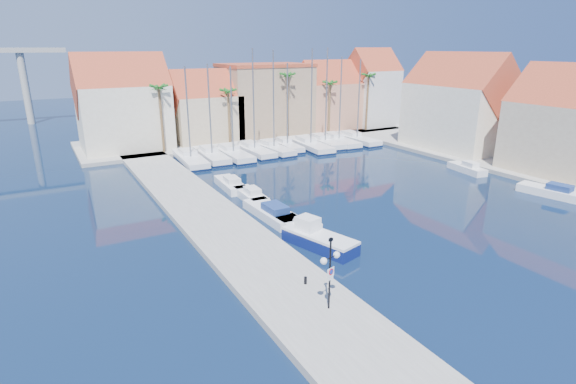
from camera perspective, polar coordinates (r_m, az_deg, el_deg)
name	(u,v)px	position (r m, az deg, el deg)	size (l,w,h in m)	color
ground	(406,266)	(32.95, 14.74, -9.05)	(260.00, 260.00, 0.00)	#081B30
quay_west	(216,223)	(38.99, -9.14, -3.93)	(6.00, 77.00, 0.50)	gray
shore_north	(250,136)	(76.73, -4.88, 7.11)	(54.00, 16.00, 0.50)	gray
shore_east	(508,162)	(65.54, 26.16, 3.44)	(12.00, 60.00, 0.50)	gray
lamp_post	(330,263)	(25.01, 5.38, -8.94)	(1.44, 0.67, 4.35)	black
bollard	(305,280)	(28.58, 2.23, -11.15)	(0.19, 0.19, 0.48)	black
fishing_boat	(318,238)	(34.49, 3.80, -5.88)	(3.70, 6.49, 2.16)	navy
motorboat_west_0	(304,230)	(36.54, 2.03, -4.79)	(2.30, 6.29, 1.40)	white
motorboat_west_1	(272,212)	(40.29, -2.05, -2.57)	(2.50, 7.19, 1.40)	white
motorboat_west_2	(251,195)	(45.02, -4.76, -0.38)	(1.86, 5.43, 1.40)	white
motorboat_west_3	(231,184)	(48.86, -7.30, 1.02)	(2.25, 6.07, 1.40)	white
motorboat_east_0	(553,191)	(53.38, 30.61, 0.06)	(3.24, 6.66, 1.40)	white
motorboat_east_1	(467,168)	(59.09, 21.82, 2.84)	(2.31, 5.33, 1.40)	white
sailboat_0	(190,159)	(60.71, -12.35, 4.17)	(3.31, 10.39, 12.38)	white
sailboat_1	(211,155)	(62.14, -9.76, 4.65)	(3.15, 10.11, 12.58)	white
sailboat_2	(232,153)	(62.85, -7.14, 4.91)	(2.94, 10.55, 12.22)	white
sailboat_3	(253,150)	(64.57, -4.48, 5.38)	(2.93, 10.03, 14.46)	white
sailboat_4	(272,148)	(65.46, -2.03, 5.60)	(3.10, 9.53, 14.23)	white
sailboat_5	(286,145)	(67.37, -0.25, 5.97)	(2.87, 8.56, 12.45)	white
sailboat_6	(309,144)	(68.08, 2.66, 6.05)	(3.79, 11.36, 14.44)	white
sailboat_7	(323,142)	(70.22, 4.52, 6.41)	(3.41, 9.93, 14.52)	white
sailboat_8	(337,140)	(71.57, 6.24, 6.55)	(3.49, 10.49, 13.24)	white
sailboat_9	(355,139)	(73.22, 8.46, 6.72)	(2.84, 10.31, 12.88)	white
building_0	(123,107)	(69.04, -20.17, 10.15)	(12.30, 9.00, 13.50)	beige
building_1	(205,110)	(72.09, -10.53, 10.24)	(10.30, 8.00, 11.00)	tan
building_2	(265,99)	(77.11, -2.93, 11.72)	(14.20, 10.20, 11.50)	#9A7D5F
building_3	(328,98)	(82.33, 5.05, 11.79)	(10.30, 8.00, 12.00)	tan
building_4	(371,90)	(86.81, 10.49, 12.62)	(8.30, 8.00, 14.00)	silver
building_5	(571,127)	(60.94, 32.25, 7.05)	(9.00, 12.30, 12.50)	tan
building_6	(458,106)	(69.84, 20.83, 10.16)	(9.00, 14.30, 13.50)	beige
palm_0	(159,90)	(64.69, -16.08, 12.37)	(2.60, 2.60, 10.15)	brown
palm_1	(228,93)	(67.80, -7.62, 12.32)	(2.60, 2.60, 9.15)	brown
palm_2	(288,78)	(71.96, -0.05, 14.30)	(2.60, 2.60, 11.15)	brown
palm_3	(330,85)	(76.27, 5.35, 13.37)	(2.60, 2.60, 9.65)	brown
palm_4	(369,78)	(81.00, 10.19, 14.11)	(2.60, 2.60, 10.65)	brown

